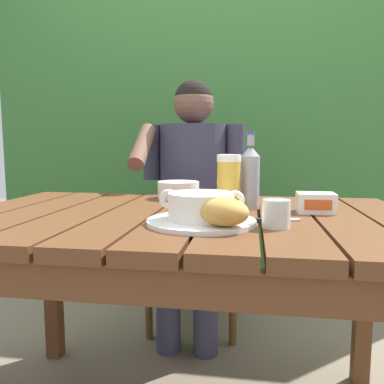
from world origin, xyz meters
The scene contains 13 objects.
dining_table centered at (0.00, 0.00, 0.64)m, with size 1.36×0.85×0.73m.
hedge_backdrop centered at (-0.17, 1.66, 1.25)m, with size 2.99×0.93×2.82m.
chair_near_diner centered at (-0.07, 0.86, 0.48)m, with size 0.44×0.45×0.96m.
person_eating centered at (-0.07, 0.66, 0.73)m, with size 0.48×0.47×1.24m.
serving_plate centered at (0.08, -0.15, 0.74)m, with size 0.28×0.28×0.01m.
soup_bowl centered at (0.08, -0.15, 0.78)m, with size 0.22×0.17×0.08m.
bread_roll centered at (0.14, -0.22, 0.78)m, with size 0.15×0.14×0.07m.
beer_glass centered at (0.14, 0.06, 0.82)m, with size 0.07×0.07×0.17m.
beer_bottle centered at (0.20, 0.11, 0.84)m, with size 0.06×0.06×0.25m.
water_glass_small centered at (0.27, -0.16, 0.77)m, with size 0.07×0.07×0.07m.
butter_tub centered at (0.40, 0.07, 0.76)m, with size 0.11×0.08×0.06m.
table_knife centered at (0.25, -0.10, 0.73)m, with size 0.15×0.07×0.01m.
diner_bowl centered at (-0.07, 0.31, 0.76)m, with size 0.16×0.16×0.06m.
Camera 1 is at (0.20, -1.11, 0.93)m, focal length 35.72 mm.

